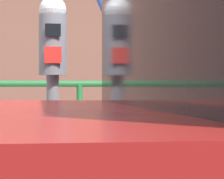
# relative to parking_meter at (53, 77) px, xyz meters

# --- Properties ---
(parking_meter) EXTENTS (0.16, 0.16, 1.53)m
(parking_meter) POSITION_rel_parking_meter_xyz_m (0.00, 0.00, 0.00)
(parking_meter) COLOR slate
(parking_meter) RESTS_ON sidewalk_curb
(pedestrian_at_meter) EXTENTS (0.63, 0.69, 1.77)m
(pedestrian_at_meter) POSITION_rel_parking_meter_xyz_m (0.56, 0.06, -0.06)
(pedestrian_at_meter) COLOR brown
(pedestrian_at_meter) RESTS_ON sidewalk_curb
(background_railing) EXTENTS (24.06, 0.06, 1.10)m
(background_railing) POSITION_rel_parking_meter_xyz_m (0.30, 2.21, -0.30)
(background_railing) COLOR #1E602D
(background_railing) RESTS_ON sidewalk_curb
(backdrop_wall) EXTENTS (32.00, 0.50, 2.82)m
(backdrop_wall) POSITION_rel_parking_meter_xyz_m (0.30, 4.33, 0.17)
(backdrop_wall) COLOR brown
(backdrop_wall) RESTS_ON ground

